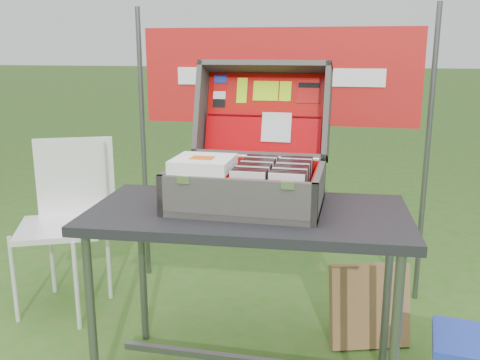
% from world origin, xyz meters
% --- Properties ---
extents(table, '(1.34, 0.73, 0.82)m').
position_xyz_m(table, '(0.04, 0.05, 0.41)').
color(table, black).
rests_on(table, ground).
extents(table_top, '(1.34, 0.73, 0.04)m').
position_xyz_m(table_top, '(0.04, 0.05, 0.80)').
color(table_top, black).
rests_on(table_top, ground).
extents(table_leg_fl, '(0.04, 0.04, 0.78)m').
position_xyz_m(table_leg_fl, '(-0.55, -0.21, 0.39)').
color(table_leg_fl, '#59595B').
rests_on(table_leg_fl, ground).
extents(table_leg_fr, '(0.04, 0.04, 0.78)m').
position_xyz_m(table_leg_fr, '(0.63, -0.21, 0.39)').
color(table_leg_fr, '#59595B').
rests_on(table_leg_fr, ground).
extents(table_leg_bl, '(0.04, 0.04, 0.78)m').
position_xyz_m(table_leg_bl, '(-0.55, 0.32, 0.39)').
color(table_leg_bl, '#59595B').
rests_on(table_leg_bl, ground).
extents(table_leg_br, '(0.04, 0.04, 0.78)m').
position_xyz_m(table_leg_br, '(0.63, 0.32, 0.39)').
color(table_leg_br, '#59595B').
rests_on(table_leg_br, ground).
extents(table_brace, '(1.16, 0.03, 0.03)m').
position_xyz_m(table_brace, '(0.04, 0.05, 0.12)').
color(table_brace, '#59595B').
rests_on(table_brace, ground).
extents(suitcase, '(0.62, 0.60, 0.57)m').
position_xyz_m(suitcase, '(0.02, 0.16, 1.10)').
color(suitcase, '#646059').
rests_on(suitcase, table).
extents(suitcase_base_bottom, '(0.62, 0.44, 0.02)m').
position_xyz_m(suitcase_base_bottom, '(0.02, 0.10, 0.83)').
color(suitcase_base_bottom, '#646059').
rests_on(suitcase_base_bottom, table_top).
extents(suitcase_base_wall_front, '(0.62, 0.02, 0.17)m').
position_xyz_m(suitcase_base_wall_front, '(0.02, -0.11, 0.90)').
color(suitcase_base_wall_front, '#646059').
rests_on(suitcase_base_wall_front, table_top).
extents(suitcase_base_wall_back, '(0.62, 0.02, 0.17)m').
position_xyz_m(suitcase_base_wall_back, '(0.02, 0.31, 0.90)').
color(suitcase_base_wall_back, '#646059').
rests_on(suitcase_base_wall_back, table_top).
extents(suitcase_base_wall_left, '(0.02, 0.44, 0.17)m').
position_xyz_m(suitcase_base_wall_left, '(-0.28, 0.10, 0.90)').
color(suitcase_base_wall_left, '#646059').
rests_on(suitcase_base_wall_left, table_top).
extents(suitcase_base_wall_right, '(0.02, 0.44, 0.17)m').
position_xyz_m(suitcase_base_wall_right, '(0.32, 0.10, 0.90)').
color(suitcase_base_wall_right, '#646059').
rests_on(suitcase_base_wall_right, table_top).
extents(suitcase_liner_floor, '(0.57, 0.40, 0.01)m').
position_xyz_m(suitcase_liner_floor, '(0.02, 0.10, 0.84)').
color(suitcase_liner_floor, '#C70003').
rests_on(suitcase_liner_floor, suitcase_base_bottom).
extents(suitcase_latch_left, '(0.05, 0.01, 0.03)m').
position_xyz_m(suitcase_latch_left, '(-0.18, -0.12, 0.97)').
color(suitcase_latch_left, silver).
rests_on(suitcase_latch_left, suitcase_base_wall_front).
extents(suitcase_latch_right, '(0.05, 0.01, 0.03)m').
position_xyz_m(suitcase_latch_right, '(0.22, -0.12, 0.97)').
color(suitcase_latch_right, silver).
rests_on(suitcase_latch_right, suitcase_base_wall_front).
extents(suitcase_hinge, '(0.56, 0.02, 0.02)m').
position_xyz_m(suitcase_hinge, '(0.02, 0.33, 0.98)').
color(suitcase_hinge, silver).
rests_on(suitcase_hinge, suitcase_base_wall_back).
extents(suitcase_lid_back, '(0.62, 0.15, 0.43)m').
position_xyz_m(suitcase_lid_back, '(0.02, 0.54, 1.15)').
color(suitcase_lid_back, '#646059').
rests_on(suitcase_lid_back, suitcase_base_wall_back).
extents(suitcase_lid_rim_far, '(0.62, 0.17, 0.07)m').
position_xyz_m(suitcase_lid_rim_far, '(0.02, 0.53, 1.37)').
color(suitcase_lid_rim_far, '#646059').
rests_on(suitcase_lid_rim_far, suitcase_lid_back).
extents(suitcase_lid_rim_near, '(0.62, 0.17, 0.07)m').
position_xyz_m(suitcase_lid_rim_near, '(0.02, 0.41, 0.97)').
color(suitcase_lid_rim_near, '#646059').
rests_on(suitcase_lid_rim_near, suitcase_lid_back).
extents(suitcase_lid_rim_left, '(0.02, 0.29, 0.47)m').
position_xyz_m(suitcase_lid_rim_left, '(-0.28, 0.47, 1.17)').
color(suitcase_lid_rim_left, '#646059').
rests_on(suitcase_lid_rim_left, suitcase_lid_back).
extents(suitcase_lid_rim_right, '(0.02, 0.29, 0.47)m').
position_xyz_m(suitcase_lid_rim_right, '(0.32, 0.47, 1.17)').
color(suitcase_lid_rim_right, '#646059').
rests_on(suitcase_lid_rim_right, suitcase_lid_back).
extents(suitcase_lid_liner, '(0.57, 0.12, 0.38)m').
position_xyz_m(suitcase_lid_liner, '(0.02, 0.52, 1.16)').
color(suitcase_lid_liner, '#C70003').
rests_on(suitcase_lid_liner, suitcase_lid_back).
extents(suitcase_liner_wall_front, '(0.57, 0.01, 0.14)m').
position_xyz_m(suitcase_liner_wall_front, '(0.02, -0.09, 0.91)').
color(suitcase_liner_wall_front, '#C70003').
rests_on(suitcase_liner_wall_front, suitcase_base_bottom).
extents(suitcase_liner_wall_back, '(0.57, 0.01, 0.14)m').
position_xyz_m(suitcase_liner_wall_back, '(0.02, 0.30, 0.91)').
color(suitcase_liner_wall_back, '#C70003').
rests_on(suitcase_liner_wall_back, suitcase_base_bottom).
extents(suitcase_liner_wall_left, '(0.01, 0.40, 0.14)m').
position_xyz_m(suitcase_liner_wall_left, '(-0.26, 0.10, 0.91)').
color(suitcase_liner_wall_left, '#C70003').
rests_on(suitcase_liner_wall_left, suitcase_base_bottom).
extents(suitcase_liner_wall_right, '(0.01, 0.40, 0.14)m').
position_xyz_m(suitcase_liner_wall_right, '(0.31, 0.10, 0.91)').
color(suitcase_liner_wall_right, '#C70003').
rests_on(suitcase_liner_wall_right, suitcase_base_bottom).
extents(suitcase_lid_pocket, '(0.55, 0.08, 0.18)m').
position_xyz_m(suitcase_lid_pocket, '(0.02, 0.47, 1.06)').
color(suitcase_lid_pocket, '#A50004').
rests_on(suitcase_lid_pocket, suitcase_lid_liner).
extents(suitcase_pocket_edge, '(0.54, 0.02, 0.02)m').
position_xyz_m(suitcase_pocket_edge, '(0.02, 0.49, 1.15)').
color(suitcase_pocket_edge, '#A50004').
rests_on(suitcase_pocket_edge, suitcase_lid_pocket).
extents(suitcase_pocket_cd, '(0.14, 0.05, 0.14)m').
position_xyz_m(suitcase_pocket_cd, '(0.09, 0.47, 1.10)').
color(suitcase_pocket_cd, silver).
rests_on(suitcase_pocket_cd, suitcase_lid_pocket).
extents(lid_sticker_cc_a, '(0.06, 0.01, 0.04)m').
position_xyz_m(lid_sticker_cc_a, '(-0.21, 0.56, 1.31)').
color(lid_sticker_cc_a, '#1933B2').
rests_on(lid_sticker_cc_a, suitcase_lid_liner).
extents(lid_sticker_cc_b, '(0.06, 0.01, 0.04)m').
position_xyz_m(lid_sticker_cc_b, '(-0.21, 0.55, 1.28)').
color(lid_sticker_cc_b, '#AF0C0B').
rests_on(lid_sticker_cc_b, suitcase_lid_liner).
extents(lid_sticker_cc_c, '(0.06, 0.01, 0.04)m').
position_xyz_m(lid_sticker_cc_c, '(-0.21, 0.54, 1.24)').
color(lid_sticker_cc_c, white).
rests_on(lid_sticker_cc_c, suitcase_lid_liner).
extents(lid_sticker_cc_d, '(0.06, 0.01, 0.04)m').
position_xyz_m(lid_sticker_cc_d, '(-0.21, 0.53, 1.20)').
color(lid_sticker_cc_d, black).
rests_on(lid_sticker_cc_d, suitcase_lid_liner).
extents(lid_card_neon_tall, '(0.05, 0.04, 0.12)m').
position_xyz_m(lid_card_neon_tall, '(-0.09, 0.55, 1.26)').
color(lid_card_neon_tall, '#B0ED0D').
rests_on(lid_card_neon_tall, suitcase_lid_liner).
extents(lid_card_neon_main, '(0.12, 0.03, 0.09)m').
position_xyz_m(lid_card_neon_main, '(0.02, 0.55, 1.26)').
color(lid_card_neon_main, '#B0ED0D').
rests_on(lid_card_neon_main, suitcase_lid_liner).
extents(lid_card_neon_small, '(0.06, 0.03, 0.09)m').
position_xyz_m(lid_card_neon_small, '(0.12, 0.55, 1.26)').
color(lid_card_neon_small, '#B0ED0D').
rests_on(lid_card_neon_small, suitcase_lid_liner).
extents(lid_sticker_band, '(0.11, 0.03, 0.11)m').
position_xyz_m(lid_sticker_band, '(0.23, 0.55, 1.26)').
color(lid_sticker_band, '#AF0C0B').
rests_on(lid_sticker_band, suitcase_lid_liner).
extents(lid_sticker_band_bar, '(0.10, 0.01, 0.02)m').
position_xyz_m(lid_sticker_band_bar, '(0.23, 0.56, 1.29)').
color(lid_sticker_band_bar, black).
rests_on(lid_sticker_band_bar, suitcase_lid_liner).
extents(cd_left_0, '(0.14, 0.01, 0.16)m').
position_xyz_m(cd_left_0, '(0.06, -0.07, 0.93)').
color(cd_left_0, silver).
rests_on(cd_left_0, suitcase_liner_floor).
extents(cd_left_1, '(0.14, 0.01, 0.16)m').
position_xyz_m(cd_left_1, '(0.06, -0.05, 0.93)').
color(cd_left_1, black).
rests_on(cd_left_1, suitcase_liner_floor).
extents(cd_left_2, '(0.14, 0.01, 0.16)m').
position_xyz_m(cd_left_2, '(0.06, -0.02, 0.93)').
color(cd_left_2, black).
rests_on(cd_left_2, suitcase_liner_floor).
extents(cd_left_3, '(0.14, 0.01, 0.16)m').
position_xyz_m(cd_left_3, '(0.06, 0.00, 0.93)').
color(cd_left_3, black).
rests_on(cd_left_3, suitcase_liner_floor).
extents(cd_left_4, '(0.14, 0.01, 0.16)m').
position_xyz_m(cd_left_4, '(0.06, 0.03, 0.93)').
color(cd_left_4, silver).
rests_on(cd_left_4, suitcase_liner_floor).
extents(cd_left_5, '(0.14, 0.01, 0.16)m').
position_xyz_m(cd_left_5, '(0.06, 0.05, 0.93)').
color(cd_left_5, black).
rests_on(cd_left_5, suitcase_liner_floor).
extents(cd_left_6, '(0.14, 0.01, 0.16)m').
position_xyz_m(cd_left_6, '(0.06, 0.08, 0.93)').
color(cd_left_6, black).
rests_on(cd_left_6, suitcase_liner_floor).
extents(cd_left_7, '(0.14, 0.01, 0.16)m').
position_xyz_m(cd_left_7, '(0.06, 0.10, 0.93)').
color(cd_left_7, black).
rests_on(cd_left_7, suitcase_liner_floor).
extents(cd_left_8, '(0.14, 0.01, 0.16)m').
position_xyz_m(cd_left_8, '(0.06, 0.13, 0.93)').
color(cd_left_8, silver).
rests_on(cd_left_8, suitcase_liner_floor).
extents(cd_left_9, '(0.14, 0.01, 0.16)m').
position_xyz_m(cd_left_9, '(0.06, 0.15, 0.93)').
color(cd_left_9, black).
rests_on(cd_left_9, suitcase_liner_floor).
extents(cd_left_10, '(0.14, 0.01, 0.16)m').
position_xyz_m(cd_left_10, '(0.06, 0.17, 0.93)').
color(cd_left_10, black).
rests_on(cd_left_10, suitcase_liner_floor).
extents(cd_left_11, '(0.14, 0.01, 0.16)m').
position_xyz_m(cd_left_11, '(0.06, 0.20, 0.93)').
color(cd_left_11, black).
rests_on(cd_left_11, suitcase_liner_floor).
extents(cd_left_12, '(0.14, 0.01, 0.16)m').
position_xyz_m(cd_left_12, '(0.06, 0.22, 0.93)').
color(cd_left_12, silver).
rests_on(cd_left_12, suitcase_liner_floor).
extents(cd_left_13, '(0.14, 0.01, 0.16)m').
position_xyz_m(cd_left_13, '(0.06, 0.25, 0.93)').
color(cd_left_13, black).
rests_on(cd_left_13, suitcase_liner_floor).
extents(cd_left_14, '(0.14, 0.01, 0.16)m').
position_xyz_m(cd_left_14, '(0.06, 0.27, 0.93)').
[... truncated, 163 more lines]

